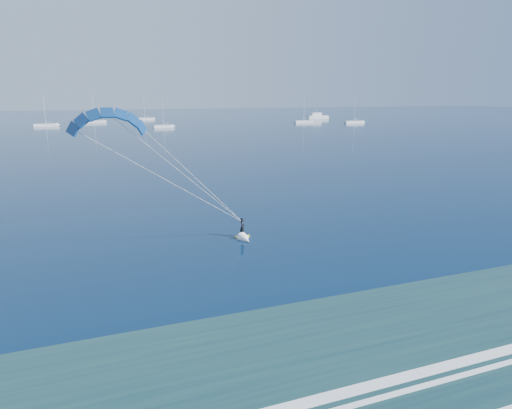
{
  "coord_description": "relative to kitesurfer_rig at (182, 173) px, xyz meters",
  "views": [
    {
      "loc": [
        -8.46,
        -6.51,
        13.69
      ],
      "look_at": [
        4.44,
        27.13,
        4.99
      ],
      "focal_mm": 32.0,
      "sensor_mm": 36.0,
      "label": 1
    }
  ],
  "objects": [
    {
      "name": "sailboat_5",
      "position": [
        96.4,
        167.35,
        -6.42
      ],
      "size": [
        9.65,
        2.4,
        13.05
      ],
      "color": "white",
      "rests_on": "ground"
    },
    {
      "name": "sailboat_7",
      "position": [
        -21.6,
        185.0,
        -6.43
      ],
      "size": [
        9.89,
        2.4,
        12.78
      ],
      "color": "white",
      "rests_on": "ground"
    },
    {
      "name": "kitesurfer_rig",
      "position": [
        0.0,
        0.0,
        0.0
      ],
      "size": [
        16.88,
        6.57,
        13.77
      ],
      "color": "#A3B915",
      "rests_on": "ground"
    },
    {
      "name": "sailboat_4",
      "position": [
        26.41,
        223.99,
        -6.42
      ],
      "size": [
        10.3,
        2.4,
        13.79
      ],
      "color": "white",
      "rests_on": "ground"
    },
    {
      "name": "motor_yacht",
      "position": [
        121.23,
        199.24,
        -5.72
      ],
      "size": [
        12.82,
        3.42,
        5.59
      ],
      "color": "white",
      "rests_on": "ground"
    },
    {
      "name": "sailboat_2",
      "position": [
        -0.73,
        205.32,
        -6.42
      ],
      "size": [
        10.53,
        2.4,
        13.95
      ],
      "color": "white",
      "rests_on": "ground"
    },
    {
      "name": "sailboat_3",
      "position": [
        25.44,
        158.08,
        -6.43
      ],
      "size": [
        8.25,
        2.4,
        11.52
      ],
      "color": "white",
      "rests_on": "ground"
    },
    {
      "name": "sailboat_6",
      "position": [
        118.26,
        155.97,
        -6.42
      ],
      "size": [
        10.33,
        2.4,
        13.78
      ],
      "color": "white",
      "rests_on": "ground"
    }
  ]
}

